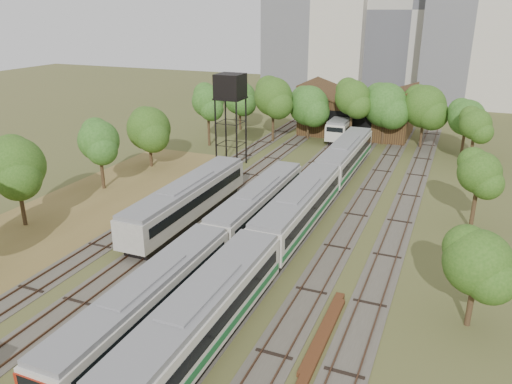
% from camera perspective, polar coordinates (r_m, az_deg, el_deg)
% --- Properties ---
extents(ground, '(240.00, 240.00, 0.00)m').
position_cam_1_polar(ground, '(29.56, -11.84, -18.55)').
color(ground, '#475123').
rests_on(ground, ground).
extents(dry_grass_patch, '(14.00, 60.00, 0.04)m').
position_cam_1_polar(dry_grass_patch, '(45.38, -25.27, -5.58)').
color(dry_grass_patch, brown).
rests_on(dry_grass_patch, ground).
extents(tracks, '(24.60, 80.00, 0.19)m').
position_cam_1_polar(tracks, '(49.41, 3.79, -1.47)').
color(tracks, '#4C473D').
rests_on(tracks, ground).
extents(railcar_red_set, '(2.68, 34.58, 3.31)m').
position_cam_1_polar(railcar_red_set, '(37.77, -4.87, -5.82)').
color(railcar_red_set, black).
rests_on(railcar_red_set, ground).
extents(railcar_green_set, '(3.00, 52.08, 3.72)m').
position_cam_1_polar(railcar_green_set, '(43.30, 4.91, -1.99)').
color(railcar_green_set, black).
rests_on(railcar_green_set, ground).
extents(railcar_rear, '(2.81, 16.08, 3.47)m').
position_cam_1_polar(railcar_rear, '(77.91, 10.41, 7.74)').
color(railcar_rear, black).
rests_on(railcar_rear, ground).
extents(old_grey_coach, '(2.94, 18.00, 3.64)m').
position_cam_1_polar(old_grey_coach, '(45.66, -7.79, -0.87)').
color(old_grey_coach, black).
rests_on(old_grey_coach, ground).
extents(water_tower, '(3.21, 3.21, 11.12)m').
position_cam_1_polar(water_tower, '(60.07, -2.96, 11.70)').
color(water_tower, black).
rests_on(water_tower, ground).
extents(rail_pile_near, '(0.57, 8.62, 0.29)m').
position_cam_1_polar(rail_pile_near, '(31.33, 7.72, -15.40)').
color(rail_pile_near, '#593119').
rests_on(rail_pile_near, ground).
extents(rail_pile_far, '(0.57, 9.04, 0.29)m').
position_cam_1_polar(rail_pile_far, '(30.55, 7.60, -16.44)').
color(rail_pile_far, '#593119').
rests_on(rail_pile_far, ground).
extents(maintenance_shed, '(16.45, 11.55, 7.58)m').
position_cam_1_polar(maintenance_shed, '(79.45, 11.50, 8.71)').
color(maintenance_shed, '#342113').
rests_on(maintenance_shed, ground).
extents(tree_band_left, '(8.03, 53.35, 8.49)m').
position_cam_1_polar(tree_band_left, '(51.08, -20.11, 4.36)').
color(tree_band_left, '#382616').
rests_on(tree_band_left, ground).
extents(tree_band_far, '(37.99, 10.47, 9.23)m').
position_cam_1_polar(tree_band_far, '(72.65, 10.23, 9.92)').
color(tree_band_far, '#382616').
rests_on(tree_band_far, ground).
extents(tree_band_right, '(4.21, 38.06, 7.33)m').
position_cam_1_polar(tree_band_right, '(46.14, 23.95, 1.61)').
color(tree_band_right, '#382616').
rests_on(tree_band_right, ground).
extents(tower_centre, '(20.00, 18.00, 36.00)m').
position_cam_1_polar(tower_centre, '(119.11, 17.92, 19.23)').
color(tower_centre, '#ADA89D').
rests_on(tower_centre, ground).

